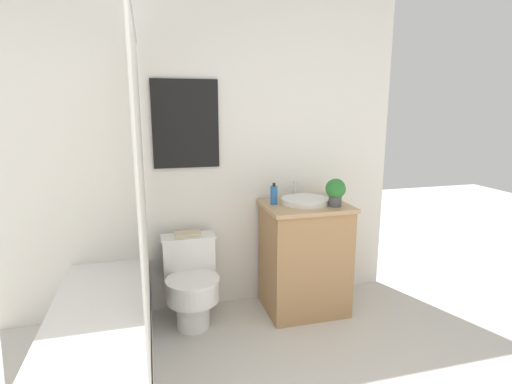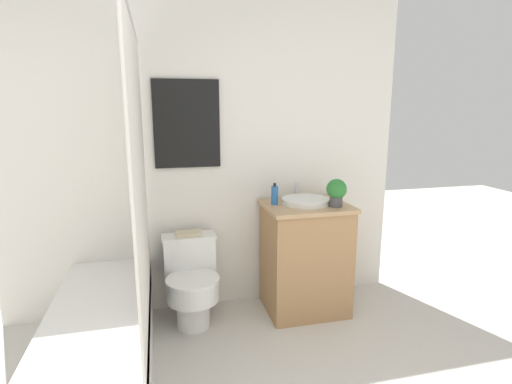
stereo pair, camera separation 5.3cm
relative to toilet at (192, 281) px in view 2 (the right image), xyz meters
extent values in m
cube|color=white|center=(0.17, 0.29, 0.93)|extent=(3.02, 0.05, 2.50)
cube|color=black|center=(0.02, 0.25, 1.11)|extent=(0.48, 0.02, 0.63)
cube|color=silver|center=(0.02, 0.25, 1.11)|extent=(0.45, 0.01, 0.60)
cube|color=white|center=(-0.56, -0.52, -0.11)|extent=(0.55, 1.58, 0.43)
cube|color=silver|center=(-0.29, -0.52, 0.79)|extent=(0.01, 1.45, 1.67)
cylinder|color=#B7B7BC|center=(-0.29, -0.52, 1.65)|extent=(0.02, 1.45, 0.02)
cylinder|color=white|center=(0.00, -0.06, -0.21)|extent=(0.23, 0.23, 0.23)
cylinder|color=white|center=(0.00, -0.10, -0.02)|extent=(0.36, 0.36, 0.14)
cylinder|color=white|center=(0.00, -0.10, 0.06)|extent=(0.37, 0.37, 0.02)
cube|color=white|center=(0.00, 0.13, 0.12)|extent=(0.37, 0.17, 0.34)
cube|color=white|center=(0.00, 0.13, 0.29)|extent=(0.39, 0.18, 0.02)
cube|color=#AD7F51|center=(0.86, -0.01, 0.08)|extent=(0.59, 0.48, 0.81)
cube|color=tan|center=(0.86, -0.01, 0.50)|extent=(0.62, 0.51, 0.03)
cylinder|color=white|center=(0.86, 0.01, 0.54)|extent=(0.36, 0.36, 0.04)
cylinder|color=silver|center=(0.86, 0.22, 0.58)|extent=(0.02, 0.02, 0.13)
cylinder|color=#2D6BB2|center=(0.63, 0.05, 0.59)|extent=(0.05, 0.05, 0.14)
cylinder|color=black|center=(0.63, 0.05, 0.67)|extent=(0.02, 0.02, 0.03)
cylinder|color=#4C4C51|center=(1.04, -0.13, 0.56)|extent=(0.09, 0.09, 0.07)
sphere|color=#2D7A33|center=(1.04, -0.13, 0.65)|extent=(0.15, 0.15, 0.15)
cube|color=beige|center=(0.00, 0.13, 0.32)|extent=(0.19, 0.12, 0.02)
camera|label=1|loc=(-0.25, -2.69, 1.23)|focal=28.00mm
camera|label=2|loc=(-0.19, -2.71, 1.23)|focal=28.00mm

